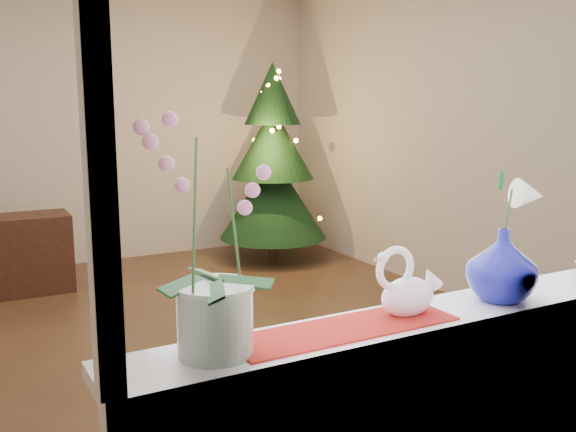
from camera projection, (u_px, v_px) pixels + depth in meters
name	position (u px, v px, depth m)	size (l,w,h in m)	color
ground	(191.00, 342.00, 4.25)	(5.00, 5.00, 0.00)	#3C2418
wall_back	(96.00, 124.00, 6.16)	(4.50, 0.10, 2.70)	beige
wall_front	(482.00, 179.00, 1.85)	(4.50, 0.10, 2.70)	beige
wall_right	(456.00, 129.00, 5.07)	(0.10, 5.00, 2.70)	beige
windowsill	(445.00, 315.00, 2.04)	(2.20, 0.26, 0.04)	white
window_frame	(481.00, 55.00, 1.82)	(2.22, 0.06, 1.60)	white
runner	(345.00, 328.00, 1.86)	(0.70, 0.20, 0.01)	maroon
orchid_pot	(213.00, 237.00, 1.62)	(0.22, 0.22, 0.63)	white
swan	(408.00, 282.00, 1.97)	(0.25, 0.11, 0.21)	white
blue_vase	(503.00, 260.00, 2.11)	(0.27, 0.27, 0.28)	#0A0D6B
lily	(507.00, 186.00, 2.06)	(0.15, 0.09, 0.21)	white
paperweight	(522.00, 286.00, 2.18)	(0.06, 0.06, 0.06)	silver
xmas_tree	(273.00, 163.00, 6.30)	(1.06, 1.06, 1.94)	black
side_table	(16.00, 255.00, 5.27)	(0.86, 0.43, 0.65)	black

